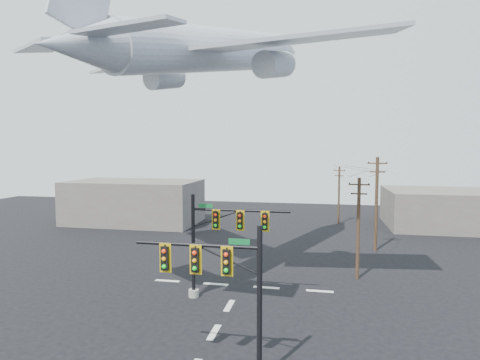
% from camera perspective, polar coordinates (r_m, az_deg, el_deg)
% --- Properties ---
extents(lane_markings, '(14.00, 21.20, 0.01)m').
position_cam_1_polar(lane_markings, '(25.97, -2.91, -19.57)').
color(lane_markings, silver).
rests_on(lane_markings, ground).
extents(signal_mast_near, '(6.26, 0.79, 7.18)m').
position_cam_1_polar(signal_mast_near, '(19.01, -1.78, -15.71)').
color(signal_mast_near, gray).
rests_on(signal_mast_near, ground).
extents(signal_mast_far, '(7.22, 0.81, 7.40)m').
position_cam_1_polar(signal_mast_far, '(28.32, -3.35, -8.58)').
color(signal_mast_far, gray).
rests_on(signal_mast_far, ground).
extents(utility_pole_a, '(1.65, 0.34, 8.27)m').
position_cam_1_polar(utility_pole_a, '(33.82, 16.47, -6.36)').
color(utility_pole_a, '#442A1D').
rests_on(utility_pole_a, ground).
extents(utility_pole_b, '(1.94, 0.59, 9.73)m').
position_cam_1_polar(utility_pole_b, '(43.64, 18.83, -2.98)').
color(utility_pole_b, '#442A1D').
rests_on(utility_pole_b, ground).
extents(utility_pole_c, '(1.59, 0.64, 8.05)m').
position_cam_1_polar(utility_pole_c, '(57.98, 13.89, -1.93)').
color(utility_pole_c, '#442A1D').
rests_on(utility_pole_c, ground).
extents(power_lines, '(4.71, 24.49, 0.14)m').
position_cam_1_polar(power_lines, '(45.55, 16.73, 1.41)').
color(power_lines, black).
extents(airliner, '(27.05, 29.34, 8.56)m').
position_cam_1_polar(airliner, '(32.70, -3.46, 17.87)').
color(airliner, silver).
extents(building_left, '(18.00, 10.00, 6.00)m').
position_cam_1_polar(building_left, '(59.13, -14.81, -3.01)').
color(building_left, '#67615B').
rests_on(building_left, ground).
extents(building_right, '(14.00, 12.00, 5.00)m').
position_cam_1_polar(building_right, '(60.42, 26.68, -3.67)').
color(building_right, '#67615B').
rests_on(building_right, ground).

